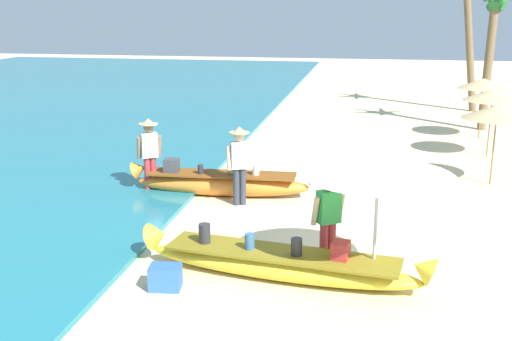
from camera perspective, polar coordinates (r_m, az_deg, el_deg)
name	(u,v)px	position (r m, az deg, el deg)	size (l,w,h in m)	color
ground_plane	(365,259)	(10.80, 9.89, -8.01)	(80.00, 80.00, 0.00)	beige
boat_yellow_foreground	(281,263)	(9.90, 2.33, -8.44)	(4.72, 1.35, 0.74)	yellow
boat_orange_midground	(221,183)	(14.02, -3.19, -1.13)	(4.23, 0.81, 0.81)	orange
person_vendor_hatted	(239,160)	(13.17, -1.52, 0.96)	(0.58, 0.44, 1.71)	#333842
person_tourist_customer	(328,218)	(10.04, 6.62, -4.31)	(0.56, 0.47, 1.56)	#B2383D
person_vendor_assistant	(149,150)	(14.23, -9.71, 1.85)	(0.57, 0.46, 1.72)	#B2383D
patio_umbrella_large	(379,163)	(9.28, 11.16, 0.64)	(2.26, 2.26, 2.12)	#B7B7BC
parasol_row_0	(497,112)	(15.59, 21.16, 5.01)	(1.60, 1.60, 1.91)	#8E6B47
parasol_row_1	(493,95)	(18.49, 20.80, 6.46)	(1.60, 1.60, 1.91)	#8E6B47
parasol_row_2	(484,84)	(21.08, 20.07, 7.47)	(1.60, 1.60, 1.91)	#8E6B47
palm_tree_leaning_seaward	(495,10)	(22.46, 20.96, 13.51)	(2.74, 2.34, 5.06)	brown
cooler_box	(165,277)	(9.65, -8.29, -9.63)	(0.47, 0.34, 0.37)	blue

